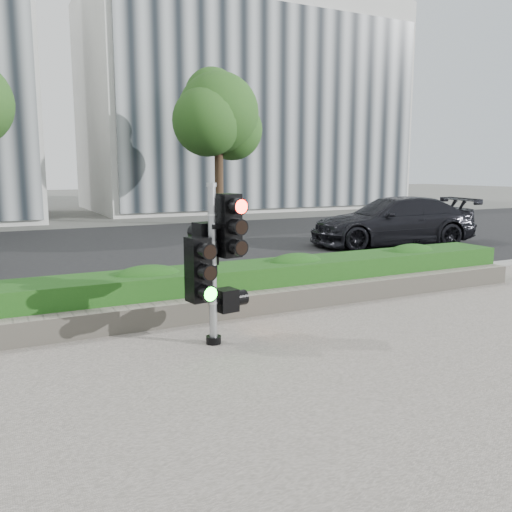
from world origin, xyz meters
The scene contains 10 objects.
ground centered at (0.00, 0.00, 0.00)m, with size 120.00×120.00×0.00m, color #51514C.
sidewalk centered at (0.00, -2.50, 0.01)m, with size 16.00×11.00×0.03m, color #9E9389.
road centered at (0.00, 10.00, 0.01)m, with size 60.00×13.00×0.02m, color black.
curb centered at (0.00, 3.15, 0.06)m, with size 60.00×0.25×0.12m, color gray.
stone_wall centered at (0.00, 1.90, 0.20)m, with size 12.00×0.32×0.34m, color gray.
hedge centered at (0.00, 2.55, 0.37)m, with size 12.00×1.00×0.68m, color #337323.
building_right centered at (11.00, 25.00, 6.00)m, with size 18.00×10.00×12.00m, color #B7B7B2.
tree_right centered at (5.48, 15.55, 4.48)m, with size 4.10×3.58×6.53m.
traffic_signal centered at (-0.79, 0.84, 1.20)m, with size 0.76×0.60×2.12m.
car_dark centered at (7.68, 7.17, 0.76)m, with size 2.06×5.07×1.47m, color black.
Camera 1 is at (-3.43, -5.64, 2.32)m, focal length 38.00 mm.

